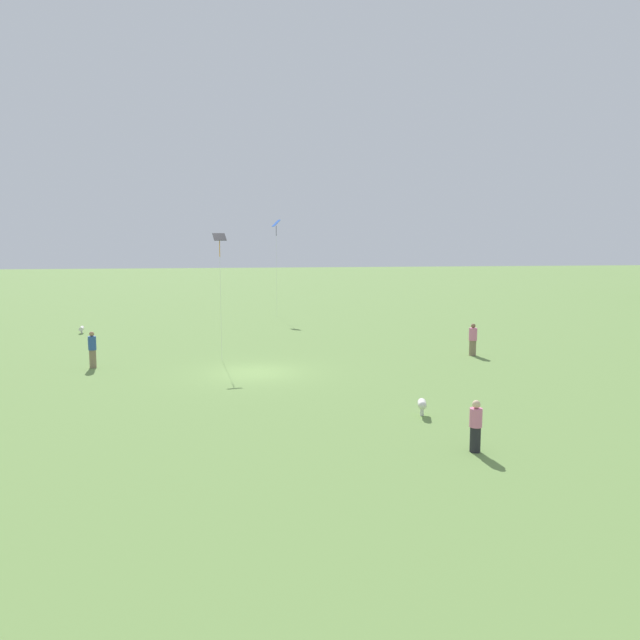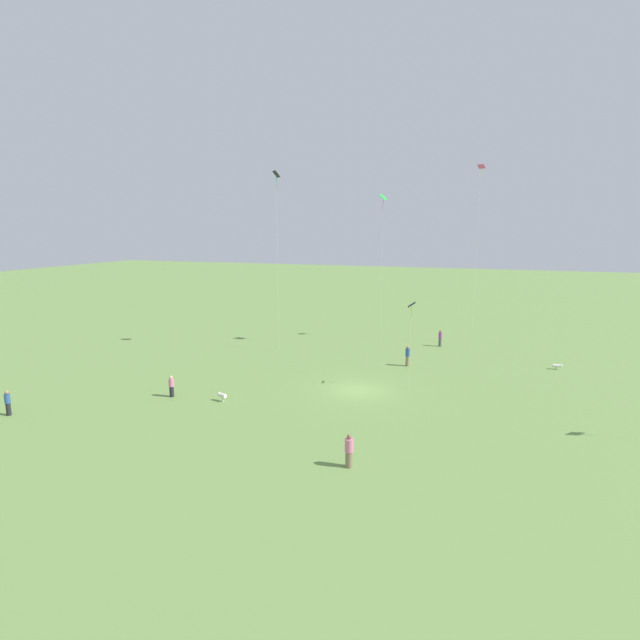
{
  "view_description": "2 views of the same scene",
  "coord_description": "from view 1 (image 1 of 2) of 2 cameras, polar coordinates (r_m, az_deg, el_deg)",
  "views": [
    {
      "loc": [
        29.02,
        -1.56,
        6.15
      ],
      "look_at": [
        3.74,
        2.47,
        2.93
      ],
      "focal_mm": 35.0,
      "sensor_mm": 36.0,
      "label": 1
    },
    {
      "loc": [
        -8.91,
        34.52,
        11.89
      ],
      "look_at": [
        3.17,
        -0.54,
        5.03
      ],
      "focal_mm": 28.0,
      "sensor_mm": 36.0,
      "label": 2
    }
  ],
  "objects": [
    {
      "name": "person_4",
      "position": [
        34.83,
        13.8,
        -1.77
      ],
      "size": [
        0.62,
        0.62,
        1.75
      ],
      "rotation": [
        0.0,
        0.0,
        3.91
      ],
      "color": "#847056",
      "rests_on": "ground_plane"
    },
    {
      "name": "kite_3",
      "position": [
        32.56,
        -9.17,
        6.98
      ],
      "size": [
        0.66,
        0.73,
        6.59
      ],
      "rotation": [
        0.0,
        0.0,
        0.98
      ],
      "color": "black",
      "rests_on": "ground_plane"
    },
    {
      "name": "kite_0",
      "position": [
        51.26,
        -4.03,
        8.5
      ],
      "size": [
        0.88,
        0.72,
        7.92
      ],
      "rotation": [
        0.0,
        0.0,
        5.71
      ],
      "color": "blue",
      "rests_on": "ground_plane"
    },
    {
      "name": "person_2",
      "position": [
        19.09,
        14.04,
        -9.42
      ],
      "size": [
        0.52,
        0.52,
        1.55
      ],
      "rotation": [
        0.0,
        0.0,
        4.07
      ],
      "color": "#232328",
      "rests_on": "ground_plane"
    },
    {
      "name": "dog_1",
      "position": [
        22.54,
        9.32,
        -7.66
      ],
      "size": [
        0.74,
        0.44,
        0.6
      ],
      "rotation": [
        0.0,
        0.0,
        4.43
      ],
      "color": "silver",
      "rests_on": "ground_plane"
    },
    {
      "name": "person_3",
      "position": [
        32.47,
        -20.09,
        -2.57
      ],
      "size": [
        0.46,
        0.46,
        1.8
      ],
      "rotation": [
        0.0,
        0.0,
        4.95
      ],
      "color": "#847056",
      "rests_on": "ground_plane"
    },
    {
      "name": "dog_0",
      "position": [
        45.07,
        -20.96,
        -0.74
      ],
      "size": [
        0.78,
        0.31,
        0.48
      ],
      "rotation": [
        0.0,
        0.0,
        1.63
      ],
      "color": "silver",
      "rests_on": "ground_plane"
    },
    {
      "name": "ground_plane",
      "position": [
        29.7,
        -5.88,
        -4.81
      ],
      "size": [
        240.0,
        240.0,
        0.0
      ],
      "primitive_type": "plane",
      "color": "#6B8E47"
    }
  ]
}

